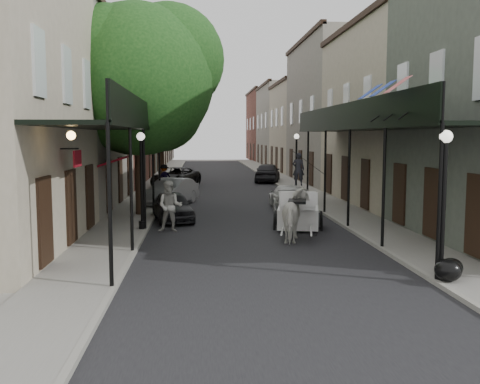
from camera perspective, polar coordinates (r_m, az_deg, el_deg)
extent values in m
plane|color=gray|center=(15.20, 2.95, -8.04)|extent=(140.00, 140.00, 0.00)
cube|color=black|center=(34.87, -1.25, -0.09)|extent=(8.00, 90.00, 0.01)
cube|color=gray|center=(34.95, -9.46, -0.06)|extent=(2.20, 90.00, 0.12)
cube|color=gray|center=(35.49, 6.83, 0.07)|extent=(2.20, 90.00, 0.12)
cube|color=#B8AC93|center=(45.15, -13.05, 7.80)|extent=(5.00, 80.00, 10.50)
cube|color=gray|center=(45.87, 8.92, 7.85)|extent=(5.00, 80.00, 10.50)
cube|color=black|center=(21.85, -12.64, 6.67)|extent=(2.20, 18.00, 0.12)
cube|color=black|center=(21.74, -9.90, 8.04)|extent=(0.06, 18.00, 1.00)
cylinder|color=black|center=(12.89, -13.74, -1.14)|extent=(0.10, 0.10, 4.00)
cylinder|color=black|center=(20.79, -10.19, 1.57)|extent=(0.10, 0.10, 4.00)
cylinder|color=black|center=(28.74, -8.59, 2.79)|extent=(0.10, 0.10, 4.00)
cube|color=black|center=(22.70, 13.39, 6.62)|extent=(2.20, 18.00, 0.12)
cube|color=black|center=(22.42, 10.84, 7.96)|extent=(0.06, 18.00, 1.00)
cylinder|color=black|center=(14.02, 20.52, -0.79)|extent=(0.10, 0.10, 4.00)
cylinder|color=black|center=(21.51, 11.54, 1.69)|extent=(0.10, 0.10, 4.00)
cylinder|color=black|center=(29.27, 7.25, 2.86)|extent=(0.10, 0.10, 4.00)
cylinder|color=#382619|center=(24.78, -10.68, 4.11)|extent=(0.44, 0.44, 5.60)
sphere|color=#164215|center=(24.90, -10.83, 11.67)|extent=(6.80, 6.80, 6.80)
sphere|color=#164215|center=(25.51, -7.59, 13.85)|extent=(5.10, 5.10, 5.10)
cylinder|color=#382619|center=(38.73, -8.42, 4.36)|extent=(0.44, 0.44, 5.04)
sphere|color=#164215|center=(38.77, -8.49, 8.71)|extent=(6.00, 6.00, 6.00)
sphere|color=#164215|center=(39.35, -6.67, 10.00)|extent=(4.50, 4.50, 4.50)
cylinder|color=black|center=(14.39, 20.62, -8.12)|extent=(0.28, 0.28, 0.30)
cylinder|color=black|center=(14.10, 20.85, -2.00)|extent=(0.12, 0.12, 3.40)
sphere|color=white|center=(13.98, 21.13, 5.54)|extent=(0.32, 0.32, 0.32)
cylinder|color=black|center=(21.02, -10.36, -3.46)|extent=(0.28, 0.28, 0.30)
cylinder|color=black|center=(20.82, -10.44, 0.75)|extent=(0.12, 0.12, 3.40)
sphere|color=white|center=(20.74, -10.54, 5.84)|extent=(0.32, 0.32, 0.32)
cylinder|color=black|center=(33.35, 5.99, 0.06)|extent=(0.28, 0.28, 0.30)
cylinder|color=black|center=(33.22, 6.02, 2.72)|extent=(0.12, 0.12, 3.40)
sphere|color=white|center=(33.17, 6.05, 5.92)|extent=(0.32, 0.32, 0.32)
imported|color=silver|center=(18.89, 6.09, -2.46)|extent=(1.41, 2.34, 1.84)
torus|color=black|center=(22.16, 3.89, -1.79)|extent=(0.39, 1.43, 1.44)
torus|color=black|center=(22.13, 8.63, -1.86)|extent=(0.39, 1.43, 1.44)
torus|color=black|center=(20.66, 4.25, -3.30)|extent=(0.23, 0.75, 0.75)
torus|color=black|center=(20.63, 8.10, -3.36)|extent=(0.23, 0.75, 0.75)
cube|color=white|center=(21.85, 6.26, -0.66)|extent=(1.94, 2.28, 0.78)
cube|color=white|center=(20.62, 6.22, 0.51)|extent=(1.44, 0.87, 0.13)
cube|color=white|center=(20.32, 6.22, 1.38)|extent=(1.33, 0.38, 0.56)
imported|color=black|center=(20.57, 6.24, 2.44)|extent=(0.51, 0.39, 1.26)
imported|color=#B1B0A7|center=(20.70, -7.47, -1.54)|extent=(1.04, 0.85, 1.99)
imported|color=gray|center=(35.74, -8.08, 1.57)|extent=(1.27, 1.15, 1.71)
imported|color=black|center=(23.48, -7.18, -1.51)|extent=(2.17, 3.97, 1.28)
imported|color=#9B9BA0|center=(28.82, -7.35, 0.01)|extent=(3.00, 4.59, 1.43)
imported|color=black|center=(39.44, -6.86, 1.60)|extent=(3.97, 5.60, 1.42)
imported|color=silver|center=(27.23, 5.14, -0.52)|extent=(1.98, 4.33, 1.23)
imported|color=black|center=(43.02, 2.96, 2.10)|extent=(2.72, 4.89, 1.57)
ellipsoid|color=black|center=(14.24, 21.32, -7.76)|extent=(0.66, 0.66, 0.56)
ellipsoid|color=black|center=(14.77, 21.61, -7.47)|extent=(0.58, 0.58, 0.46)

